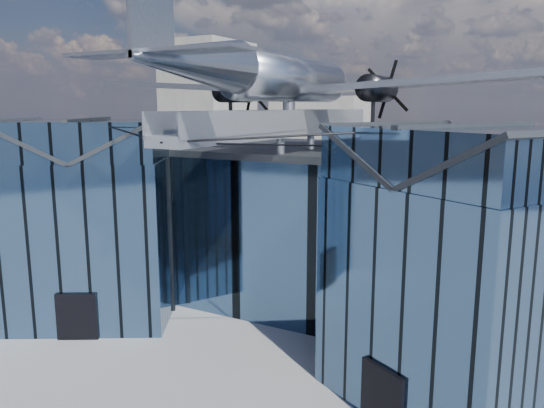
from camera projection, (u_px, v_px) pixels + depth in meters
The scene contains 4 objects.
ground_plane at pixel (254, 340), 28.76m from camera, with size 120.00×120.00×0.00m, color gray.
museum at pixel (302, 221), 32.77m from camera, with size 32.88×24.50×17.60m.
bg_towers at pixel (459, 126), 69.77m from camera, with size 77.00×24.50×26.00m.
tree_side_w at pixel (34, 201), 49.31m from camera, with size 4.18×4.18×5.67m.
Camera 1 is at (13.81, -23.15, 12.50)m, focal length 35.00 mm.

